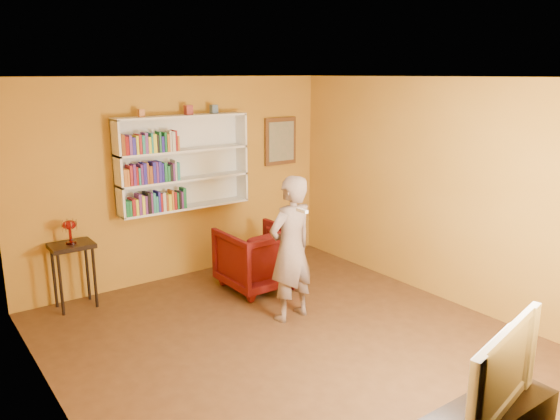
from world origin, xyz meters
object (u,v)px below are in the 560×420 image
object	(u,v)px
ruby_lustre	(70,227)
person	(291,249)
television	(488,367)
console_table	(72,255)
armchair	(257,258)
bookshelf	(182,162)

from	to	relation	value
ruby_lustre	person	xyz separation A→B (m)	(1.91, -1.75, -0.17)
person	television	bearing A→B (deg)	74.87
console_table	person	distance (m)	2.59
armchair	ruby_lustre	bearing A→B (deg)	-19.61
television	bookshelf	bearing A→B (deg)	76.96
console_table	person	xyz separation A→B (m)	(1.91, -1.75, 0.17)
ruby_lustre	person	size ratio (longest dim) A/B	0.17
ruby_lustre	television	world-z (taller)	television
ruby_lustre	armchair	distance (m)	2.32
armchair	console_table	bearing A→B (deg)	-19.61
bookshelf	person	world-z (taller)	bookshelf
console_table	armchair	world-z (taller)	armchair
armchair	bookshelf	bearing A→B (deg)	-57.85
person	television	xyz separation A→B (m)	(-0.40, -2.75, -0.04)
bookshelf	ruby_lustre	size ratio (longest dim) A/B	6.40
console_table	ruby_lustre	size ratio (longest dim) A/B	2.85
bookshelf	armchair	xyz separation A→B (m)	(0.57, -0.91, -1.19)
bookshelf	ruby_lustre	xyz separation A→B (m)	(-1.54, -0.16, -0.59)
console_table	ruby_lustre	world-z (taller)	ruby_lustre
bookshelf	armchair	distance (m)	1.60
bookshelf	console_table	bearing A→B (deg)	-174.08
person	television	world-z (taller)	person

